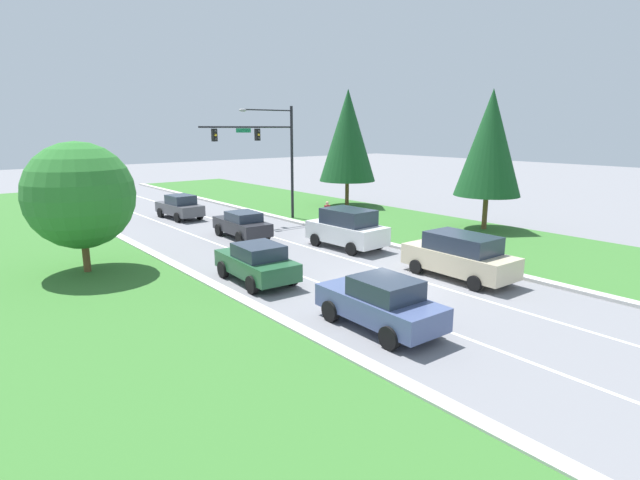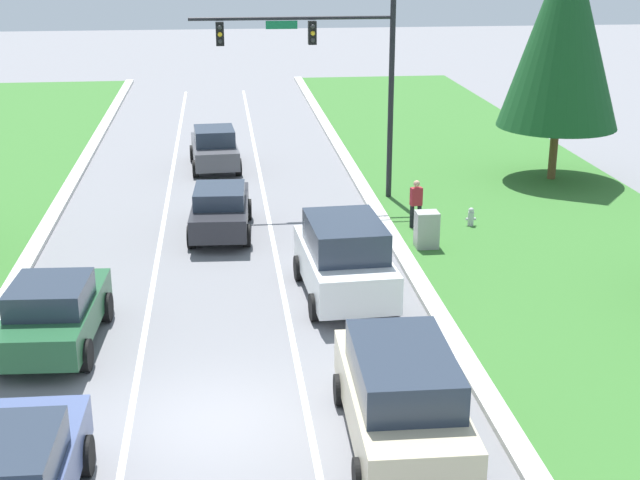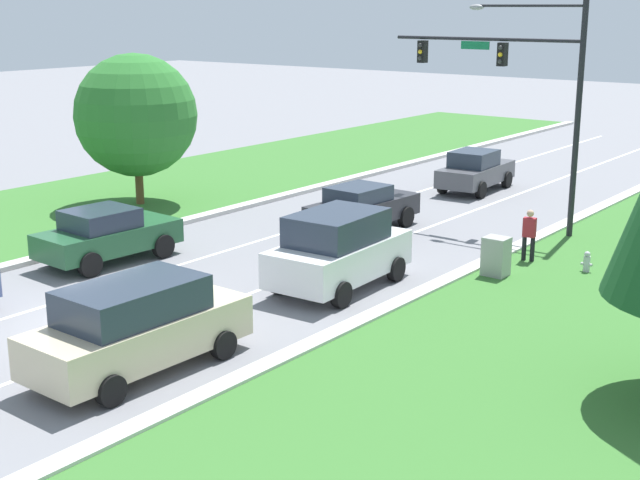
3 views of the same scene
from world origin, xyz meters
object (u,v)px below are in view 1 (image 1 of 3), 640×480
Objects in this scene: graphite_sedan at (180,207)px; fire_hydrant at (348,218)px; champagne_suv at (460,256)px; conifer_far_right_tree at (490,143)px; traffic_signal_mast at (268,146)px; forest_sedan at (257,262)px; utility_cabinet at (346,222)px; pedestrian at (327,212)px; white_suv at (347,228)px; conifer_near_right_tree at (348,136)px; slate_blue_sedan at (380,303)px; charcoal_sedan at (242,224)px; oak_near_left_tree at (80,196)px.

fire_hydrant is (8.50, -9.03, -0.54)m from graphite_sedan.
conifer_far_right_tree is (10.25, 5.47, 4.57)m from champagne_suv.
forest_sedan is at bearing -125.38° from traffic_signal_mast.
utility_cabinet is 0.72× the size of pedestrian.
fire_hydrant is (5.06, 5.53, -0.77)m from white_suv.
champagne_suv is (3.48, -21.95, 0.15)m from graphite_sedan.
pedestrian is (2.21, -3.75, -4.39)m from traffic_signal_mast.
utility_cabinet is 2.04m from pedestrian.
forest_sedan is 13.02m from pedestrian.
white_suv is 11.40m from conifer_far_right_tree.
conifer_near_right_tree is (17.18, 13.36, 5.04)m from forest_sedan.
pedestrian is at bearing 57.47° from slate_blue_sedan.
conifer_near_right_tree is (13.20, 5.27, 5.07)m from charcoal_sedan.
conifer_far_right_tree is at bearing 29.33° from champagne_suv.
pedestrian is 10.06m from conifer_near_right_tree.
traffic_signal_mast is 14.76m from oak_near_left_tree.
traffic_signal_mast is at bearing -53.42° from graphite_sedan.
forest_sedan is 2.67× the size of pedestrian.
forest_sedan is at bearing -106.15° from graphite_sedan.
conifer_far_right_tree is at bearing -50.28° from traffic_signal_mast.
utility_cabinet is (6.35, -2.28, -0.23)m from charcoal_sedan.
conifer_near_right_tree is at bearing 48.86° from fire_hydrant.
fire_hydrant is (8.33, -0.31, -0.50)m from charcoal_sedan.
oak_near_left_tree is (-12.62, 3.81, 2.48)m from white_suv.
graphite_sedan reaches higher than fire_hydrant.
utility_cabinet is (6.52, -11.01, -0.27)m from graphite_sedan.
conifer_near_right_tree is at bearing 91.58° from conifer_far_right_tree.
forest_sedan is 14.56m from fire_hydrant.
charcoal_sedan is 3.79× the size of utility_cabinet.
forest_sedan is (-8.21, -11.56, -4.45)m from traffic_signal_mast.
conifer_far_right_tree is at bearing -54.91° from fire_hydrant.
champagne_suv is at bearing -31.83° from forest_sedan.
graphite_sedan is 11.17m from pedestrian.
charcoal_sedan is at bearing -158.23° from conifer_near_right_tree.
slate_blue_sedan is 0.77× the size of oak_near_left_tree.
traffic_signal_mast is 7.48m from fire_hydrant.
forest_sedan is at bearing -178.94° from conifer_far_right_tree.
conifer_near_right_tree reaches higher than graphite_sedan.
fire_hydrant is at bearing 44.98° from utility_cabinet.
champagne_suv is at bearing -84.38° from graphite_sedan.
oak_near_left_tree is (-9.35, -2.03, 2.75)m from charcoal_sedan.
slate_blue_sedan is at bearing -65.90° from oak_near_left_tree.
charcoal_sedan is at bearing 150.23° from conifer_far_right_tree.
fire_hydrant is (1.98, 1.98, -0.27)m from utility_cabinet.
fire_hydrant is at bearing 169.84° from pedestrian.
conifer_far_right_tree reaches higher than white_suv.
conifer_far_right_tree is (5.23, -7.45, 5.26)m from fire_hydrant.
champagne_suv is 0.57× the size of conifer_far_right_tree.
champagne_suv is 21.54m from conifer_near_right_tree.
white_suv reaches higher than champagne_suv.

